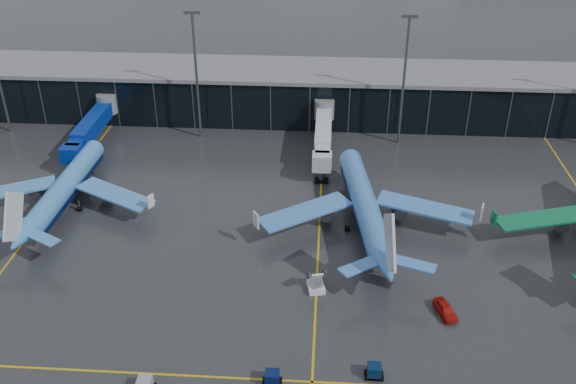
# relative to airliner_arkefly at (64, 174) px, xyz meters

# --- Properties ---
(ground) EXTENTS (600.00, 600.00, 0.00)m
(ground) POSITION_rel_airliner_arkefly_xyz_m (32.04, -21.76, -5.75)
(ground) COLOR #282B2D
(ground) RESTS_ON ground
(terminal_pier) EXTENTS (142.00, 17.00, 10.70)m
(terminal_pier) POSITION_rel_airliner_arkefly_xyz_m (32.04, 40.24, -0.32)
(terminal_pier) COLOR black
(terminal_pier) RESTS_ON ground
(jet_bridges) EXTENTS (94.00, 27.50, 7.20)m
(jet_bridges) POSITION_rel_airliner_arkefly_xyz_m (-2.96, 21.23, -1.19)
(jet_bridges) COLOR #595B60
(jet_bridges) RESTS_ON ground
(flood_masts) EXTENTS (203.00, 0.50, 25.50)m
(flood_masts) POSITION_rel_airliner_arkefly_xyz_m (37.04, 28.24, 8.07)
(flood_masts) COLOR #595B60
(flood_masts) RESTS_ON ground
(taxi_lines) EXTENTS (220.00, 120.00, 0.02)m
(taxi_lines) POSITION_rel_airliner_arkefly_xyz_m (42.04, -11.15, -5.74)
(taxi_lines) COLOR gold
(taxi_lines) RESTS_ON ground
(airliner_arkefly) EXTENTS (33.52, 37.99, 11.49)m
(airliner_arkefly) POSITION_rel_airliner_arkefly_xyz_m (0.00, 0.00, 0.00)
(airliner_arkefly) COLOR #428DDB
(airliner_arkefly) RESTS_ON ground
(airliner_klm_near) EXTENTS (40.66, 44.92, 12.48)m
(airliner_klm_near) POSITION_rel_airliner_arkefly_xyz_m (48.92, -2.60, 0.49)
(airliner_klm_near) COLOR #4181D6
(airliner_klm_near) RESTS_ON ground
(mobile_airstair) EXTENTS (2.79, 3.57, 3.45)m
(mobile_airstair) POSITION_rel_airliner_arkefly_xyz_m (41.93, -19.64, -4.98)
(mobile_airstair) COLOR white
(mobile_airstair) RESTS_ON ground
(service_van_red) EXTENTS (3.19, 4.96, 1.57)m
(service_van_red) POSITION_rel_airliner_arkefly_xyz_m (58.91, -23.88, -4.96)
(service_van_red) COLOR #AE130D
(service_van_red) RESTS_ON ground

